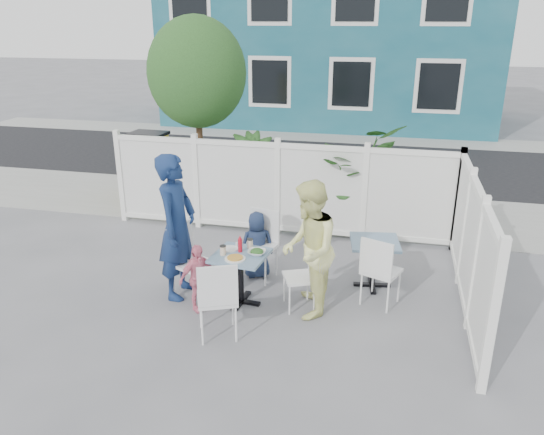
% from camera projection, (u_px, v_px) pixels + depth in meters
% --- Properties ---
extents(ground, '(80.00, 80.00, 0.00)m').
position_uv_depth(ground, '(231.00, 299.00, 7.05)').
color(ground, slate).
extents(near_sidewalk, '(24.00, 2.60, 0.01)m').
position_uv_depth(near_sidewalk, '(288.00, 207.00, 10.51)').
color(near_sidewalk, gray).
rests_on(near_sidewalk, ground).
extents(street, '(24.00, 5.00, 0.01)m').
position_uv_depth(street, '(316.00, 161.00, 13.88)').
color(street, black).
rests_on(street, ground).
extents(far_sidewalk, '(24.00, 1.60, 0.01)m').
position_uv_depth(far_sidewalk, '(331.00, 137.00, 16.71)').
color(far_sidewalk, gray).
rests_on(far_sidewalk, ground).
extents(building, '(11.00, 6.00, 6.00)m').
position_uv_depth(building, '(333.00, 34.00, 18.85)').
color(building, '#145062').
rests_on(building, ground).
extents(fence_back, '(5.86, 0.08, 1.60)m').
position_uv_depth(fence_back, '(278.00, 191.00, 8.94)').
color(fence_back, white).
rests_on(fence_back, ground).
extents(fence_right, '(0.08, 3.66, 1.60)m').
position_uv_depth(fence_right, '(470.00, 249.00, 6.68)').
color(fence_right, white).
rests_on(fence_right, ground).
extents(tree, '(1.80, 1.62, 3.59)m').
position_uv_depth(tree, '(197.00, 73.00, 9.49)').
color(tree, '#382316').
rests_on(tree, ground).
extents(utility_cabinet, '(0.71, 0.53, 1.26)m').
position_uv_depth(utility_cabinet, '(151.00, 165.00, 11.12)').
color(utility_cabinet, yellow).
rests_on(utility_cabinet, ground).
extents(potted_shrub_a, '(1.16, 1.16, 1.58)m').
position_uv_depth(potted_shrub_a, '(251.00, 176.00, 9.72)').
color(potted_shrub_a, '#20431B').
rests_on(potted_shrub_a, ground).
extents(potted_shrub_b, '(2.20, 2.22, 1.86)m').
position_uv_depth(potted_shrub_b, '(348.00, 177.00, 9.19)').
color(potted_shrub_b, '#20431B').
rests_on(potted_shrub_b, ground).
extents(main_table, '(0.73, 0.73, 0.70)m').
position_uv_depth(main_table, '(240.00, 265.00, 6.79)').
color(main_table, '#475D82').
rests_on(main_table, ground).
extents(spare_table, '(0.73, 0.73, 0.68)m').
position_uv_depth(spare_table, '(374.00, 251.00, 7.22)').
color(spare_table, '#475D82').
rests_on(spare_table, ground).
extents(chair_left, '(0.57, 0.58, 0.98)m').
position_uv_depth(chair_left, '(187.00, 255.00, 7.00)').
color(chair_left, white).
rests_on(chair_left, ground).
extents(chair_right, '(0.50, 0.51, 0.86)m').
position_uv_depth(chair_right, '(305.00, 271.00, 6.71)').
color(chair_right, white).
rests_on(chair_right, ground).
extents(chair_back, '(0.53, 0.52, 0.99)m').
position_uv_depth(chair_back, '(261.00, 239.00, 7.51)').
color(chair_back, white).
rests_on(chair_back, ground).
extents(chair_near, '(0.58, 0.57, 0.99)m').
position_uv_depth(chair_near, '(217.00, 295.00, 5.99)').
color(chair_near, white).
rests_on(chair_near, ground).
extents(chair_spare, '(0.56, 0.55, 0.96)m').
position_uv_depth(chair_spare, '(379.00, 267.00, 6.71)').
color(chair_spare, white).
rests_on(chair_spare, ground).
extents(man, '(0.48, 0.72, 1.94)m').
position_uv_depth(man, '(177.00, 227.00, 6.87)').
color(man, navy).
rests_on(man, ground).
extents(woman, '(0.77, 0.93, 1.73)m').
position_uv_depth(woman, '(309.00, 250.00, 6.46)').
color(woman, '#F1F44D').
rests_on(woman, ground).
extents(boy, '(0.56, 0.47, 0.98)m').
position_uv_depth(boy, '(257.00, 245.00, 7.54)').
color(boy, '#1B2847').
rests_on(boy, ground).
extents(toddler, '(0.49, 0.55, 0.90)m').
position_uv_depth(toddler, '(198.00, 278.00, 6.67)').
color(toddler, pink).
rests_on(toddler, ground).
extents(plate_main, '(0.26, 0.26, 0.02)m').
position_uv_depth(plate_main, '(235.00, 259.00, 6.59)').
color(plate_main, white).
rests_on(plate_main, main_table).
extents(plate_side, '(0.22, 0.22, 0.01)m').
position_uv_depth(plate_side, '(230.00, 249.00, 6.88)').
color(plate_side, white).
rests_on(plate_side, main_table).
extents(salad_bowl, '(0.22, 0.22, 0.05)m').
position_uv_depth(salad_bowl, '(257.00, 253.00, 6.72)').
color(salad_bowl, white).
rests_on(salad_bowl, main_table).
extents(coffee_cup_a, '(0.08, 0.08, 0.12)m').
position_uv_depth(coffee_cup_a, '(223.00, 251.00, 6.70)').
color(coffee_cup_a, beige).
rests_on(coffee_cup_a, main_table).
extents(coffee_cup_b, '(0.08, 0.08, 0.12)m').
position_uv_depth(coffee_cup_b, '(250.00, 244.00, 6.90)').
color(coffee_cup_b, beige).
rests_on(coffee_cup_b, main_table).
extents(ketchup_bottle, '(0.06, 0.06, 0.18)m').
position_uv_depth(ketchup_bottle, '(240.00, 245.00, 6.78)').
color(ketchup_bottle, '#B51021').
rests_on(ketchup_bottle, main_table).
extents(salt_shaker, '(0.03, 0.03, 0.07)m').
position_uv_depth(salt_shaker, '(237.00, 245.00, 6.94)').
color(salt_shaker, white).
rests_on(salt_shaker, main_table).
extents(pepper_shaker, '(0.03, 0.03, 0.08)m').
position_uv_depth(pepper_shaker, '(241.00, 242.00, 7.00)').
color(pepper_shaker, black).
rests_on(pepper_shaker, main_table).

